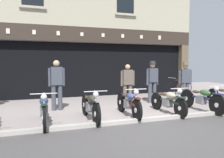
{
  "coord_description": "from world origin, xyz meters",
  "views": [
    {
      "loc": [
        -2.88,
        -5.51,
        1.64
      ],
      "look_at": [
        0.1,
        2.58,
        1.03
      ],
      "focal_mm": 36.77,
      "sensor_mm": 36.0,
      "label": 1
    }
  ],
  "objects_px": {
    "assistant_far_right": "(185,80)",
    "motorcycle_left": "(44,109)",
    "salesman_left": "(57,82)",
    "salesman_right": "(152,79)",
    "motorcycle_center": "(129,103)",
    "advert_board_near": "(130,62)",
    "motorcycle_center_right": "(168,101)",
    "motorcycle_center_left": "(90,106)",
    "shopkeeper_center": "(128,83)",
    "motorcycle_right": "(202,99)",
    "leaning_bicycle": "(180,88)"
  },
  "relations": [
    {
      "from": "advert_board_near",
      "to": "assistant_far_right",
      "type": "bearing_deg",
      "value": -70.44
    },
    {
      "from": "motorcycle_left",
      "to": "motorcycle_right",
      "type": "height_order",
      "value": "motorcycle_right"
    },
    {
      "from": "motorcycle_center_left",
      "to": "salesman_left",
      "type": "height_order",
      "value": "salesman_left"
    },
    {
      "from": "motorcycle_center",
      "to": "salesman_left",
      "type": "xyz_separation_m",
      "value": [
        -1.94,
        1.69,
        0.54
      ]
    },
    {
      "from": "motorcycle_center_left",
      "to": "salesman_left",
      "type": "xyz_separation_m",
      "value": [
        -0.72,
        1.76,
        0.54
      ]
    },
    {
      "from": "salesman_left",
      "to": "motorcycle_center_right",
      "type": "bearing_deg",
      "value": 150.59
    },
    {
      "from": "salesman_right",
      "to": "salesman_left",
      "type": "bearing_deg",
      "value": -0.94
    },
    {
      "from": "motorcycle_left",
      "to": "motorcycle_center_right",
      "type": "relative_size",
      "value": 1.04
    },
    {
      "from": "shopkeeper_center",
      "to": "leaning_bicycle",
      "type": "bearing_deg",
      "value": -150.11
    },
    {
      "from": "motorcycle_center_left",
      "to": "salesman_right",
      "type": "height_order",
      "value": "salesman_right"
    },
    {
      "from": "motorcycle_center_left",
      "to": "advert_board_near",
      "type": "xyz_separation_m",
      "value": [
        3.4,
        4.66,
        1.27
      ]
    },
    {
      "from": "motorcycle_right",
      "to": "shopkeeper_center",
      "type": "xyz_separation_m",
      "value": [
        -1.85,
        1.98,
        0.44
      ]
    },
    {
      "from": "assistant_far_right",
      "to": "advert_board_near",
      "type": "xyz_separation_m",
      "value": [
        -1.09,
        3.06,
        0.76
      ]
    },
    {
      "from": "motorcycle_left",
      "to": "motorcycle_center",
      "type": "bearing_deg",
      "value": -175.4
    },
    {
      "from": "salesman_left",
      "to": "salesman_right",
      "type": "distance_m",
      "value": 3.86
    },
    {
      "from": "motorcycle_center_left",
      "to": "leaning_bicycle",
      "type": "height_order",
      "value": "leaning_bicycle"
    },
    {
      "from": "motorcycle_center_right",
      "to": "assistant_far_right",
      "type": "relative_size",
      "value": 1.19
    },
    {
      "from": "motorcycle_right",
      "to": "advert_board_near",
      "type": "bearing_deg",
      "value": -84.87
    },
    {
      "from": "motorcycle_left",
      "to": "advert_board_near",
      "type": "height_order",
      "value": "advert_board_near"
    },
    {
      "from": "motorcycle_left",
      "to": "motorcycle_center_right",
      "type": "xyz_separation_m",
      "value": [
        3.83,
        -0.04,
        -0.02
      ]
    },
    {
      "from": "motorcycle_center",
      "to": "salesman_left",
      "type": "bearing_deg",
      "value": -37.34
    },
    {
      "from": "assistant_far_right",
      "to": "salesman_left",
      "type": "bearing_deg",
      "value": 11.41
    },
    {
      "from": "motorcycle_left",
      "to": "shopkeeper_center",
      "type": "relative_size",
      "value": 1.31
    },
    {
      "from": "motorcycle_center_left",
      "to": "leaning_bicycle",
      "type": "distance_m",
      "value": 6.42
    },
    {
      "from": "motorcycle_left",
      "to": "motorcycle_center_right",
      "type": "distance_m",
      "value": 3.83
    },
    {
      "from": "motorcycle_left",
      "to": "motorcycle_right",
      "type": "xyz_separation_m",
      "value": [
        5.12,
        -0.1,
        0.0
      ]
    },
    {
      "from": "leaning_bicycle",
      "to": "advert_board_near",
      "type": "bearing_deg",
      "value": 46.49
    },
    {
      "from": "motorcycle_center_right",
      "to": "shopkeeper_center",
      "type": "distance_m",
      "value": 2.05
    },
    {
      "from": "salesman_right",
      "to": "assistant_far_right",
      "type": "height_order",
      "value": "salesman_right"
    },
    {
      "from": "motorcycle_center",
      "to": "assistant_far_right",
      "type": "distance_m",
      "value": 3.65
    },
    {
      "from": "motorcycle_center_left",
      "to": "shopkeeper_center",
      "type": "height_order",
      "value": "shopkeeper_center"
    },
    {
      "from": "salesman_left",
      "to": "assistant_far_right",
      "type": "xyz_separation_m",
      "value": [
        5.21,
        -0.16,
        -0.03
      ]
    },
    {
      "from": "motorcycle_right",
      "to": "motorcycle_center_left",
      "type": "bearing_deg",
      "value": -1.64
    },
    {
      "from": "salesman_left",
      "to": "leaning_bicycle",
      "type": "xyz_separation_m",
      "value": [
        6.22,
        1.56,
        -0.58
      ]
    },
    {
      "from": "motorcycle_center_left",
      "to": "motorcycle_center_right",
      "type": "xyz_separation_m",
      "value": [
        2.56,
        -0.03,
        -0.01
      ]
    },
    {
      "from": "assistant_far_right",
      "to": "motorcycle_left",
      "type": "bearing_deg",
      "value": 28.64
    },
    {
      "from": "assistant_far_right",
      "to": "leaning_bicycle",
      "type": "bearing_deg",
      "value": -107.37
    },
    {
      "from": "motorcycle_center",
      "to": "shopkeeper_center",
      "type": "xyz_separation_m",
      "value": [
        0.78,
        1.82,
        0.44
      ]
    },
    {
      "from": "motorcycle_left",
      "to": "advert_board_near",
      "type": "bearing_deg",
      "value": -131.92
    },
    {
      "from": "motorcycle_left",
      "to": "leaning_bicycle",
      "type": "xyz_separation_m",
      "value": [
        6.77,
        3.31,
        -0.05
      ]
    },
    {
      "from": "salesman_right",
      "to": "motorcycle_center",
      "type": "bearing_deg",
      "value": 40.78
    },
    {
      "from": "motorcycle_center_right",
      "to": "salesman_left",
      "type": "height_order",
      "value": "salesman_left"
    },
    {
      "from": "advert_board_near",
      "to": "motorcycle_right",
      "type": "bearing_deg",
      "value": -84.65
    },
    {
      "from": "motorcycle_center_right",
      "to": "motorcycle_center",
      "type": "bearing_deg",
      "value": -3.66
    },
    {
      "from": "motorcycle_right",
      "to": "leaning_bicycle",
      "type": "bearing_deg",
      "value": -116.04
    },
    {
      "from": "leaning_bicycle",
      "to": "motorcycle_center_left",
      "type": "bearing_deg",
      "value": 110.3
    },
    {
      "from": "motorcycle_center_left",
      "to": "salesman_left",
      "type": "relative_size",
      "value": 1.16
    },
    {
      "from": "assistant_far_right",
      "to": "advert_board_near",
      "type": "relative_size",
      "value": 1.77
    },
    {
      "from": "motorcycle_center_left",
      "to": "motorcycle_center",
      "type": "xyz_separation_m",
      "value": [
        1.22,
        0.07,
        -0.0
      ]
    },
    {
      "from": "motorcycle_left",
      "to": "motorcycle_center_left",
      "type": "relative_size",
      "value": 1.03
    }
  ]
}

